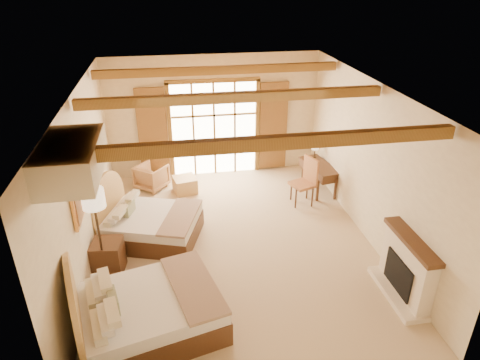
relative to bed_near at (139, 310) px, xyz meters
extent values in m
plane|color=tan|center=(1.83, 2.09, -0.42)|extent=(7.00, 7.00, 0.00)
plane|color=beige|center=(1.83, 5.59, 1.18)|extent=(5.50, 0.00, 5.50)
plane|color=beige|center=(-0.92, 2.09, 1.18)|extent=(0.00, 7.00, 7.00)
plane|color=beige|center=(4.58, 2.09, 1.18)|extent=(0.00, 7.00, 7.00)
plane|color=#AC6A35|center=(1.83, 2.09, 2.78)|extent=(7.00, 7.00, 0.00)
cube|color=white|center=(1.83, 5.55, 0.83)|extent=(2.20, 0.02, 2.50)
cube|color=olive|center=(0.23, 5.52, 0.83)|extent=(0.75, 0.06, 2.40)
cube|color=olive|center=(3.43, 5.52, 0.83)|extent=(0.75, 0.06, 2.40)
cube|color=beige|center=(4.45, 0.09, 0.13)|extent=(0.25, 1.30, 1.10)
cube|color=black|center=(4.38, 0.09, 0.03)|extent=(0.18, 0.80, 0.60)
cube|color=beige|center=(4.36, 0.09, -0.37)|extent=(0.45, 1.40, 0.10)
cube|color=#4C2D19|center=(4.44, 0.09, 0.70)|extent=(0.30, 1.40, 0.08)
cube|color=#E79F4D|center=(-0.88, 1.34, 1.33)|extent=(0.05, 0.95, 0.75)
cube|color=#B97A45|center=(-0.85, 1.34, 1.33)|extent=(0.02, 0.82, 0.62)
cube|color=beige|center=(-0.57, 0.09, 2.53)|extent=(0.70, 1.40, 0.45)
cube|color=#4C2D19|center=(0.16, 0.00, -0.22)|extent=(2.45, 2.07, 0.41)
cube|color=silver|center=(0.16, 0.00, 0.10)|extent=(2.40, 2.03, 0.23)
cube|color=#967259|center=(0.88, 0.00, 0.23)|extent=(1.01, 1.74, 0.05)
cube|color=gray|center=(-0.34, 0.00, 0.34)|extent=(0.23, 0.45, 0.25)
cube|color=#4C2D19|center=(0.15, 2.57, -0.24)|extent=(2.24, 1.95, 0.37)
cube|color=silver|center=(0.15, 2.57, 0.04)|extent=(2.19, 1.91, 0.20)
cube|color=#967259|center=(0.79, 2.57, 0.15)|extent=(1.00, 1.56, 0.05)
cube|color=gray|center=(-0.29, 2.57, 0.26)|extent=(0.23, 0.40, 0.22)
cube|color=#4C2D19|center=(-0.62, 1.61, -0.10)|extent=(0.60, 0.60, 0.64)
cylinder|color=#362619|center=(-0.67, 1.40, -0.41)|extent=(0.26, 0.26, 0.03)
cylinder|color=#362619|center=(-0.67, 1.40, 0.38)|extent=(0.04, 0.04, 1.56)
cylinder|color=#FFE3B6|center=(-0.67, 1.40, 1.25)|extent=(0.39, 0.39, 0.32)
imported|color=#AF7A4B|center=(0.12, 4.90, -0.11)|extent=(0.97, 0.97, 0.63)
cube|color=tan|center=(0.94, 4.54, -0.23)|extent=(0.64, 0.64, 0.39)
cube|color=#4C2D19|center=(4.31, 4.12, 0.23)|extent=(0.77, 1.34, 0.05)
cube|color=#4C2D19|center=(4.31, 4.12, 0.12)|extent=(0.74, 1.30, 0.20)
cube|color=#AD6B3E|center=(3.67, 3.48, 0.08)|extent=(0.64, 0.64, 0.07)
cube|color=#AD6B3E|center=(3.89, 3.48, 0.41)|extent=(0.22, 0.49, 0.62)
cylinder|color=#362619|center=(4.32, 4.59, 0.27)|extent=(0.11, 0.11, 0.02)
cylinder|color=#362619|center=(4.32, 4.59, 0.40)|extent=(0.02, 0.02, 0.26)
cylinder|color=#FFE3B6|center=(4.32, 4.59, 0.56)|extent=(0.19, 0.19, 0.15)
camera|label=1|loc=(0.69, -5.13, 4.70)|focal=32.00mm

